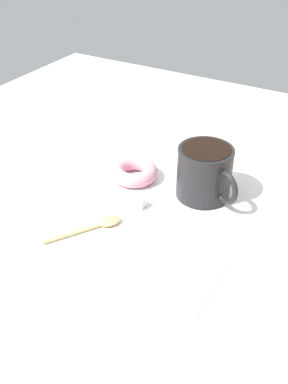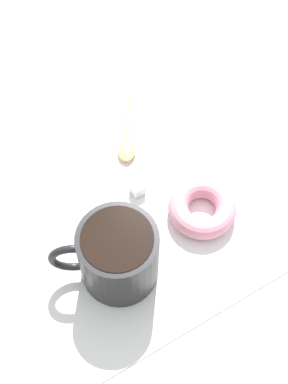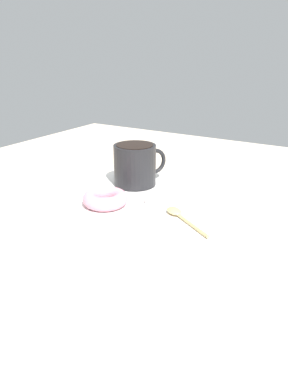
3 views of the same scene
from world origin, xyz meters
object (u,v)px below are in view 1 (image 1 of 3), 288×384
donut (134,172)px  sugar_cube (140,203)px  coffee_cup (205,172)px  spoon (100,224)px

donut → sugar_cube: bearing=-142.3°
coffee_cup → donut: 13.46cm
donut → spoon: donut is taller
coffee_cup → sugar_cube: bearing=137.7°
coffee_cup → spoon: coffee_cup is taller
coffee_cup → donut: coffee_cup is taller
spoon → sugar_cube: bearing=-21.6°
spoon → sugar_cube: (7.47, -2.95, 0.40)cm
coffee_cup → sugar_cube: coffee_cup is taller
spoon → donut: bearing=9.6°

